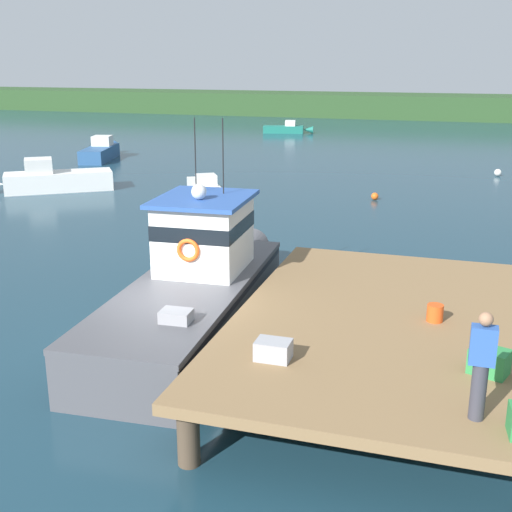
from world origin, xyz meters
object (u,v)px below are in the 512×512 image
Objects in this scene: moored_boat_off_the_point at (101,151)px; crate_single_far at (273,350)px; main_fishing_boat at (197,285)px; mooring_buoy_channel_marker at (498,173)px; moored_boat_far_right at (49,180)px; bait_bucket at (435,313)px; moored_boat_near_channel at (205,189)px; crate_stack_near_edge at (489,362)px; deckhand_by_the_boat at (481,364)px; mooring_buoy_inshore at (375,196)px; moored_boat_mid_harbor at (287,129)px.

crate_single_far is at bearing -55.11° from moored_boat_off_the_point.
mooring_buoy_channel_marker is (7.70, 24.29, -0.82)m from main_fishing_boat.
moored_boat_far_right is at bearing 133.06° from crate_single_far.
bait_bucket is 18.95m from moored_boat_near_channel.
mooring_buoy_channel_marker is (20.77, 10.88, -0.36)m from moored_boat_far_right.
main_fishing_boat is 7.22m from crate_stack_near_edge.
moored_boat_far_right is (-19.32, 18.16, -1.51)m from deckhand_by_the_boat.
mooring_buoy_inshore is (2.15, 15.97, -0.84)m from main_fishing_boat.
mooring_buoy_inshore is at bearing -123.71° from mooring_buoy_channel_marker.
moored_boat_near_channel is 14.07m from moored_boat_off_the_point.
moored_boat_far_right reaches higher than moored_boat_mid_harbor.
moored_boat_off_the_point is at bearing 124.34° from main_fishing_boat.
moored_boat_near_channel is 7.74m from mooring_buoy_inshore.
bait_bucket is 0.08× the size of moored_boat_near_channel.
crate_single_far is at bearing -87.70° from mooring_buoy_inshore.
moored_boat_off_the_point reaches higher than mooring_buoy_channel_marker.
moored_boat_near_channel is (-8.35, 18.05, -0.99)m from crate_single_far.
main_fishing_boat is 6.06× the size of deckhand_by_the_boat.
deckhand_by_the_boat is 0.28× the size of moored_boat_far_right.
moored_boat_far_right is at bearing -152.35° from mooring_buoy_channel_marker.
main_fishing_boat is at bearing 153.50° from crate_stack_near_edge.
bait_bucket reaches higher than mooring_buoy_channel_marker.
deckhand_by_the_boat is 21.22m from mooring_buoy_inshore.
moored_boat_mid_harbor is (-14.17, 42.75, -1.00)m from bait_bucket.
crate_stack_near_edge is (3.51, 0.52, 0.04)m from crate_single_far.
mooring_buoy_inshore is at bearing 82.34° from main_fishing_boat.
crate_single_far is 1.00× the size of crate_stack_near_edge.
moored_boat_far_right is at bearing -170.43° from mooring_buoy_inshore.
crate_stack_near_edge is 47.32m from moored_boat_mid_harbor.
crate_stack_near_edge reaches higher than crate_single_far.
crate_stack_near_edge is 0.37× the size of deckhand_by_the_boat.
crate_single_far is 19.91m from moored_boat_near_channel.
crate_stack_near_edge is at bearing -92.59° from mooring_buoy_channel_marker.
bait_bucket is 0.06× the size of moored_boat_far_right.
moored_boat_near_channel is 7.72m from moored_boat_far_right.
crate_stack_near_edge reaches higher than moored_boat_far_right.
deckhand_by_the_boat is at bearing -43.23° from moored_boat_far_right.
moored_boat_off_the_point reaches higher than moored_boat_mid_harbor.
moored_boat_mid_harbor reaches higher than mooring_buoy_channel_marker.
moored_boat_mid_harbor is (-8.66, 41.61, -0.64)m from main_fishing_boat.
moored_boat_off_the_point is at bearing 124.89° from crate_single_far.
moored_boat_near_channel is at bearing -167.65° from mooring_buoy_inshore.
deckhand_by_the_boat is at bearing -58.57° from moored_boat_near_channel.
moored_boat_far_right is at bearing 139.60° from crate_stack_near_edge.
crate_single_far is at bearing -46.94° from moored_boat_far_right.
moored_boat_off_the_point is at bearing 128.28° from deckhand_by_the_boat.
moored_boat_off_the_point is (-22.51, 26.72, -0.92)m from crate_stack_near_edge.
crate_single_far is at bearing 162.81° from deckhand_by_the_boat.
crate_single_far is at bearing -65.18° from moored_boat_near_channel.
main_fishing_boat reaches higher than mooring_buoy_inshore.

